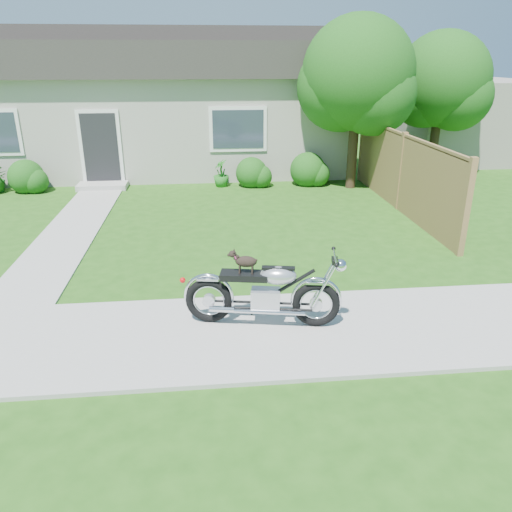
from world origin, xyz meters
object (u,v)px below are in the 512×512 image
(tree_near, at_px, (363,79))
(motorcycle_with_dog, at_px, (266,292))
(tree_far, at_px, (446,84))
(potted_plant_right, at_px, (221,173))
(house, at_px, (158,102))
(fence, at_px, (401,172))

(tree_near, relative_size, motorcycle_with_dog, 2.13)
(tree_far, relative_size, potted_plant_right, 5.47)
(tree_near, bearing_deg, house, 145.37)
(fence, relative_size, potted_plant_right, 8.28)
(tree_far, bearing_deg, motorcycle_with_dog, -125.93)
(fence, distance_m, potted_plant_right, 5.20)
(house, relative_size, tree_near, 2.68)
(house, height_order, potted_plant_right, house)
(fence, xyz_separation_m, potted_plant_right, (-4.35, 2.80, -0.54))
(tree_far, xyz_separation_m, motorcycle_with_dog, (-6.68, -9.21, -2.27))
(tree_far, xyz_separation_m, potted_plant_right, (-6.97, -0.83, -2.40))
(potted_plant_right, relative_size, motorcycle_with_dog, 0.36)
(house, bearing_deg, fence, -44.74)
(tree_far, bearing_deg, potted_plant_right, -173.17)
(tree_far, bearing_deg, house, 163.70)
(fence, height_order, potted_plant_right, fence)
(house, distance_m, tree_far, 9.32)
(house, bearing_deg, tree_near, -34.63)
(tree_near, relative_size, tree_far, 1.07)
(house, relative_size, potted_plant_right, 15.77)
(tree_near, bearing_deg, potted_plant_right, 171.39)
(potted_plant_right, bearing_deg, motorcycle_with_dog, -87.98)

